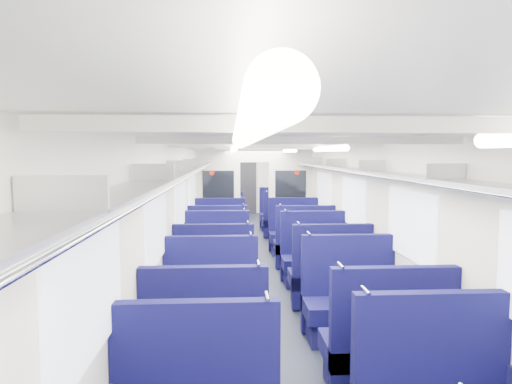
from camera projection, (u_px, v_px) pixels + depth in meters
name	position (u px, v px, depth m)	size (l,w,h in m)	color
floor	(265.00, 280.00, 7.89)	(2.80, 18.00, 0.01)	black
ceiling	(265.00, 145.00, 7.69)	(2.80, 18.00, 0.01)	white
wall_left	(183.00, 214.00, 7.71)	(0.02, 18.00, 2.35)	silver
dado_left	(185.00, 262.00, 7.78)	(0.03, 17.90, 0.70)	#12113A
wall_right	(345.00, 213.00, 7.87)	(0.02, 18.00, 2.35)	silver
dado_right	(343.00, 259.00, 7.94)	(0.03, 17.90, 0.70)	#12113A
wall_far	(246.00, 182.00, 16.74)	(2.80, 0.02, 2.35)	silver
luggage_rack_left	(193.00, 167.00, 7.65)	(0.36, 17.40, 0.18)	#B2B5BA
luggage_rack_right	(335.00, 167.00, 7.79)	(0.36, 17.40, 0.18)	#B2B5BA
windows	(267.00, 202.00, 7.32)	(2.78, 15.60, 0.75)	white
ceiling_fittings	(266.00, 148.00, 7.44)	(2.70, 16.06, 0.11)	silver
end_door	(246.00, 186.00, 16.70)	(0.75, 0.06, 2.00)	black
bulkhead	(255.00, 194.00, 10.97)	(2.80, 0.10, 2.35)	silver
seat_8	(205.00, 352.00, 4.15)	(1.13, 0.62, 1.26)	#0E0E45
seat_9	(387.00, 352.00, 4.13)	(1.13, 0.62, 1.26)	#0E0E45
seat_10	(211.00, 309.00, 5.29)	(1.13, 0.62, 1.26)	#0E0E45
seat_11	(350.00, 306.00, 5.38)	(1.13, 0.62, 1.26)	#0E0E45
seat_12	(214.00, 280.00, 6.51)	(1.13, 0.62, 1.26)	#0E0E45
seat_13	(329.00, 280.00, 6.51)	(1.13, 0.62, 1.26)	#0E0E45
seat_14	(217.00, 261.00, 7.69)	(1.13, 0.62, 1.26)	#0E0E45
seat_15	(315.00, 261.00, 7.64)	(1.13, 0.62, 1.26)	#0E0E45
seat_16	(218.00, 247.00, 8.78)	(1.13, 0.62, 1.26)	#0E0E45
seat_17	(304.00, 247.00, 8.76)	(1.13, 0.62, 1.26)	#0E0E45
seat_18	(220.00, 237.00, 9.89)	(1.13, 0.62, 1.26)	#0E0E45
seat_19	(295.00, 236.00, 9.99)	(1.13, 0.62, 1.26)	#0E0E45
seat_20	(221.00, 223.00, 11.92)	(1.13, 0.62, 1.26)	#0E0E45
seat_21	(284.00, 223.00, 11.92)	(1.13, 0.62, 1.26)	#0E0E45
seat_22	(222.00, 216.00, 13.11)	(1.13, 0.62, 1.26)	#0E0E45
seat_23	(279.00, 216.00, 13.14)	(1.13, 0.62, 1.26)	#0E0E45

